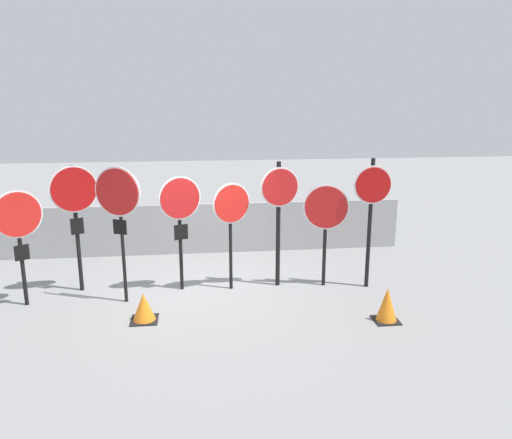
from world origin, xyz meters
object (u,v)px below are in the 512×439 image
(stop_sign_0, at_px, (18,225))
(traffic_cone_1, at_px, (144,307))
(stop_sign_4, at_px, (231,212))
(stop_sign_6, at_px, (326,214))
(stop_sign_2, at_px, (118,203))
(stop_sign_1, at_px, (75,202))
(stop_sign_5, at_px, (279,203))
(traffic_cone_0, at_px, (387,305))
(stop_sign_3, at_px, (180,209))
(stop_sign_7, at_px, (372,201))

(stop_sign_0, bearing_deg, traffic_cone_1, -55.31)
(stop_sign_4, height_order, stop_sign_6, stop_sign_4)
(stop_sign_2, distance_m, stop_sign_6, 3.86)
(stop_sign_0, height_order, stop_sign_1, stop_sign_1)
(stop_sign_5, bearing_deg, stop_sign_6, -17.65)
(stop_sign_2, relative_size, traffic_cone_0, 4.26)
(stop_sign_2, bearing_deg, stop_sign_6, 28.71)
(stop_sign_1, bearing_deg, stop_sign_5, -25.63)
(stop_sign_1, bearing_deg, stop_sign_4, -28.05)
(stop_sign_1, height_order, traffic_cone_0, stop_sign_1)
(stop_sign_1, relative_size, traffic_cone_1, 5.04)
(stop_sign_5, bearing_deg, stop_sign_3, 169.74)
(stop_sign_2, xyz_separation_m, traffic_cone_1, (0.43, -0.81, -1.63))
(stop_sign_2, relative_size, stop_sign_6, 1.22)
(stop_sign_5, xyz_separation_m, stop_sign_6, (0.89, -0.12, -0.21))
(stop_sign_7, bearing_deg, stop_sign_5, 172.42)
(stop_sign_3, xyz_separation_m, stop_sign_5, (1.88, -0.00, 0.06))
(stop_sign_3, distance_m, traffic_cone_1, 2.00)
(stop_sign_1, xyz_separation_m, stop_sign_2, (0.90, -0.67, 0.11))
(stop_sign_2, height_order, traffic_cone_1, stop_sign_2)
(stop_sign_1, xyz_separation_m, traffic_cone_0, (5.37, -1.97, -1.47))
(stop_sign_3, height_order, stop_sign_5, stop_sign_5)
(stop_sign_2, relative_size, stop_sign_7, 0.98)
(stop_sign_2, height_order, stop_sign_4, stop_sign_2)
(stop_sign_0, relative_size, stop_sign_1, 0.87)
(stop_sign_2, relative_size, traffic_cone_1, 5.16)
(stop_sign_5, bearing_deg, traffic_cone_1, -162.52)
(stop_sign_7, bearing_deg, traffic_cone_0, -95.22)
(stop_sign_0, relative_size, stop_sign_3, 0.95)
(stop_sign_1, height_order, stop_sign_3, stop_sign_1)
(stop_sign_0, bearing_deg, stop_sign_1, 2.99)
(traffic_cone_1, bearing_deg, stop_sign_7, 13.63)
(traffic_cone_1, bearing_deg, stop_sign_0, 157.96)
(stop_sign_3, relative_size, stop_sign_6, 1.09)
(stop_sign_2, xyz_separation_m, stop_sign_6, (3.82, 0.38, -0.40))
(stop_sign_2, height_order, stop_sign_7, stop_sign_7)
(stop_sign_0, xyz_separation_m, stop_sign_5, (4.65, 0.44, 0.18))
(stop_sign_0, bearing_deg, traffic_cone_0, -45.63)
(stop_sign_4, height_order, stop_sign_5, stop_sign_5)
(stop_sign_0, relative_size, stop_sign_4, 1.00)
(stop_sign_5, bearing_deg, stop_sign_4, 174.83)
(stop_sign_1, xyz_separation_m, traffic_cone_1, (1.32, -1.48, -1.52))
(stop_sign_1, xyz_separation_m, stop_sign_5, (3.82, -0.17, -0.08))
(stop_sign_2, distance_m, stop_sign_7, 4.66)
(stop_sign_6, xyz_separation_m, traffic_cone_0, (0.65, -1.68, -1.18))
(traffic_cone_0, relative_size, traffic_cone_1, 1.21)
(stop_sign_7, xyz_separation_m, traffic_cone_0, (-0.18, -1.51, -1.46))
(stop_sign_4, xyz_separation_m, traffic_cone_1, (-1.57, -1.23, -1.32))
(stop_sign_5, xyz_separation_m, traffic_cone_0, (1.55, -1.79, -1.39))
(stop_sign_0, height_order, stop_sign_5, stop_sign_5)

